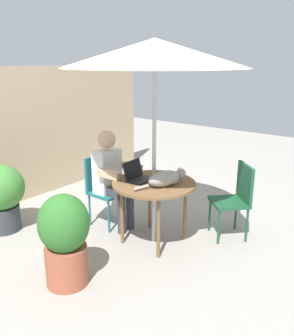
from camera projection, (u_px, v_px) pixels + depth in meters
name	position (u px, v px, depth m)	size (l,w,h in m)	color
ground_plane	(154.00, 241.00, 4.24)	(14.00, 14.00, 0.00)	gray
fence_back	(28.00, 134.00, 5.35)	(4.77, 0.08, 1.97)	tan
patio_table	(154.00, 188.00, 4.04)	(0.95, 0.95, 0.73)	brown
patio_umbrella	(155.00, 53.00, 3.61)	(1.94, 1.94, 2.27)	#B7B7BC
chair_occupied	(103.00, 184.00, 4.56)	(0.40, 0.40, 0.90)	#1E606B
chair_empty	(236.00, 195.00, 4.21)	(0.57, 0.57, 0.90)	#194C2D
person_seated	(112.00, 174.00, 4.42)	(0.48, 0.48, 1.24)	white
laptop	(136.00, 174.00, 4.10)	(0.31, 0.26, 0.21)	black
cat	(166.00, 178.00, 3.90)	(0.62, 0.32, 0.17)	gray
potted_plant_near_fence	(65.00, 237.00, 3.31)	(0.48, 0.48, 0.91)	#9E5138
potted_plant_by_chair	(1.00, 194.00, 4.38)	(0.58, 0.58, 0.84)	#33383D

